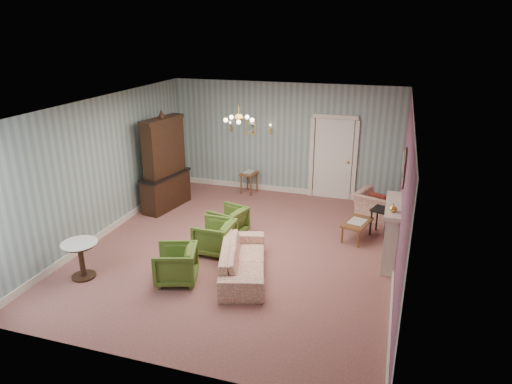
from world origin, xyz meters
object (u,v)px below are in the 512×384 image
(coffee_table, at_px, (357,230))
(side_table_black, at_px, (381,222))
(olive_chair_b, at_px, (215,235))
(sofa_chintz, at_px, (243,255))
(olive_chair_a, at_px, (176,263))
(fireplace, at_px, (391,232))
(wingback_chair, at_px, (380,201))
(olive_chair_c, at_px, (228,220))
(pedestal_table, at_px, (82,260))
(dresser, at_px, (164,161))

(coffee_table, xyz_separation_m, side_table_black, (0.47, 0.37, 0.10))
(olive_chair_b, xyz_separation_m, sofa_chintz, (0.81, -0.64, 0.02))
(olive_chair_a, distance_m, fireplace, 4.02)
(sofa_chintz, relative_size, fireplace, 1.39)
(wingback_chair, distance_m, side_table_black, 0.89)
(olive_chair_a, bearing_deg, olive_chair_b, 151.11)
(olive_chair_c, bearing_deg, side_table_black, 122.11)
(sofa_chintz, xyz_separation_m, pedestal_table, (-2.69, -0.95, -0.04))
(wingback_chair, xyz_separation_m, pedestal_table, (-4.89, -4.25, -0.09))
(olive_chair_b, bearing_deg, olive_chair_a, -10.27)
(olive_chair_a, height_order, pedestal_table, olive_chair_a)
(olive_chair_c, distance_m, coffee_table, 2.71)
(olive_chair_a, relative_size, coffee_table, 0.89)
(olive_chair_a, distance_m, olive_chair_c, 2.06)
(side_table_black, bearing_deg, pedestal_table, -145.85)
(olive_chair_b, distance_m, side_table_black, 3.57)
(fireplace, bearing_deg, dresser, 167.57)
(olive_chair_b, bearing_deg, coffee_table, 119.36)
(dresser, relative_size, side_table_black, 3.93)
(sofa_chintz, distance_m, side_table_black, 3.33)
(olive_chair_a, bearing_deg, pedestal_table, -94.79)
(olive_chair_c, distance_m, sofa_chintz, 1.70)
(wingback_chair, bearing_deg, coffee_table, 93.20)
(olive_chair_b, bearing_deg, sofa_chintz, 52.60)
(olive_chair_a, height_order, coffee_table, olive_chair_a)
(coffee_table, height_order, pedestal_table, pedestal_table)
(side_table_black, distance_m, pedestal_table, 6.01)
(sofa_chintz, distance_m, fireplace, 2.83)
(olive_chair_a, bearing_deg, coffee_table, 114.87)
(dresser, distance_m, side_table_black, 5.19)
(olive_chair_b, height_order, dresser, dresser)
(pedestal_table, bearing_deg, fireplace, 23.67)
(wingback_chair, height_order, fireplace, fireplace)
(olive_chair_a, xyz_separation_m, fireplace, (3.54, 1.89, 0.22))
(coffee_table, bearing_deg, olive_chair_c, -167.59)
(sofa_chintz, distance_m, coffee_table, 2.75)
(olive_chair_b, xyz_separation_m, olive_chair_c, (-0.03, 0.84, -0.02))
(olive_chair_c, bearing_deg, coffee_table, 117.61)
(fireplace, distance_m, pedestal_table, 5.67)
(olive_chair_c, distance_m, dresser, 2.40)
(olive_chair_a, distance_m, dresser, 3.64)
(olive_chair_c, relative_size, wingback_chair, 0.69)
(fireplace, xyz_separation_m, side_table_black, (-0.21, 1.10, -0.28))
(olive_chair_c, xyz_separation_m, side_table_black, (3.11, 0.95, -0.04))
(olive_chair_a, height_order, fireplace, fireplace)
(olive_chair_b, bearing_deg, wingback_chair, 132.45)
(dresser, xyz_separation_m, fireplace, (5.32, -1.17, -0.60))
(olive_chair_a, xyz_separation_m, side_table_black, (3.33, 2.99, -0.06))
(olive_chair_a, xyz_separation_m, sofa_chintz, (1.05, 0.57, 0.02))
(fireplace, bearing_deg, sofa_chintz, -152.03)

